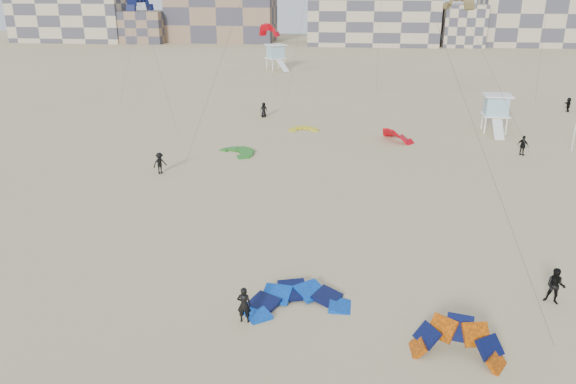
# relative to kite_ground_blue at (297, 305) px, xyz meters

# --- Properties ---
(ground) EXTENTS (320.00, 320.00, 0.00)m
(ground) POSITION_rel_kite_ground_blue_xyz_m (-3.49, -3.66, 0.00)
(ground) COLOR tan
(ground) RESTS_ON ground
(kite_ground_blue) EXTENTS (6.01, 6.18, 1.98)m
(kite_ground_blue) POSITION_rel_kite_ground_blue_xyz_m (0.00, 0.00, 0.00)
(kite_ground_blue) COLOR blue
(kite_ground_blue) RESTS_ON ground
(kite_ground_orange) EXTENTS (4.56, 4.57, 3.84)m
(kite_ground_orange) POSITION_rel_kite_ground_blue_xyz_m (7.18, -3.13, 0.00)
(kite_ground_orange) COLOR #FF6200
(kite_ground_orange) RESTS_ON ground
(kite_ground_green) EXTENTS (5.21, 5.20, 0.95)m
(kite_ground_green) POSITION_rel_kite_ground_blue_xyz_m (-8.12, 25.59, 0.00)
(kite_ground_green) COLOR #227C22
(kite_ground_green) RESTS_ON ground
(kite_ground_red_far) EXTENTS (5.36, 5.32, 3.76)m
(kite_ground_red_far) POSITION_rel_kite_ground_blue_xyz_m (6.93, 31.88, 0.00)
(kite_ground_red_far) COLOR #E6020B
(kite_ground_red_far) RESTS_ON ground
(kite_ground_yellow) EXTENTS (3.24, 3.39, 0.72)m
(kite_ground_yellow) POSITION_rel_kite_ground_blue_xyz_m (-2.84, 34.98, 0.00)
(kite_ground_yellow) COLOR yellow
(kite_ground_yellow) RESTS_ON ground
(kitesurfer_main) EXTENTS (0.66, 0.44, 1.81)m
(kitesurfer_main) POSITION_rel_kite_ground_blue_xyz_m (-2.30, -1.68, 0.91)
(kitesurfer_main) COLOR black
(kitesurfer_main) RESTS_ON ground
(kitesurfer_b) EXTENTS (1.13, 1.02, 1.88)m
(kitesurfer_b) POSITION_rel_kite_ground_blue_xyz_m (12.62, 1.69, 0.94)
(kitesurfer_b) COLOR black
(kitesurfer_b) RESTS_ON ground
(kitesurfer_c) EXTENTS (1.31, 1.29, 1.81)m
(kitesurfer_c) POSITION_rel_kite_ground_blue_xyz_m (-13.36, 18.95, 0.91)
(kitesurfer_c) COLOR black
(kitesurfer_c) RESTS_ON ground
(kitesurfer_d) EXTENTS (1.10, 1.08, 1.86)m
(kitesurfer_d) POSITION_rel_kite_ground_blue_xyz_m (18.00, 27.92, 0.93)
(kitesurfer_d) COLOR black
(kitesurfer_d) RESTS_ON ground
(kitesurfer_e) EXTENTS (0.97, 0.77, 1.75)m
(kitesurfer_e) POSITION_rel_kite_ground_blue_xyz_m (-8.08, 40.69, 0.87)
(kitesurfer_e) COLOR black
(kitesurfer_e) RESTS_ON ground
(kitesurfer_f) EXTENTS (0.53, 1.63, 1.76)m
(kitesurfer_f) POSITION_rel_kite_ground_blue_xyz_m (28.66, 47.95, 0.88)
(kitesurfer_f) COLOR black
(kitesurfer_f) RESTS_ON ground
(kite_fly_olive) EXTENTS (7.91, 12.48, 13.52)m
(kite_fly_olive) POSITION_rel_kite_ground_blue_xyz_m (12.33, 35.69, 13.12)
(kite_fly_olive) COLOR brown
(kite_fly_olive) RESTS_ON ground
(kite_fly_navy) EXTENTS (5.09, 8.47, 12.74)m
(kite_fly_navy) POSITION_rel_kite_ground_blue_xyz_m (-25.03, 48.37, 12.39)
(kite_fly_navy) COLOR #080D42
(kite_fly_navy) RESTS_ON ground
(kite_fly_red) EXTENTS (5.13, 12.76, 8.57)m
(kite_fly_red) POSITION_rel_kite_ground_blue_xyz_m (-10.78, 63.48, 8.00)
(kite_fly_red) COLOR #E6020B
(kite_fly_red) RESTS_ON ground
(lifeguard_tower_near) EXTENTS (2.97, 5.51, 3.98)m
(lifeguard_tower_near) POSITION_rel_kite_ground_blue_xyz_m (17.35, 36.67, 1.97)
(lifeguard_tower_near) COLOR white
(lifeguard_tower_near) RESTS_ON ground
(lifeguard_tower_far) EXTENTS (4.40, 6.73, 4.48)m
(lifeguard_tower_far) POSITION_rel_kite_ground_blue_xyz_m (-11.99, 79.31, 2.22)
(lifeguard_tower_far) COLOR white
(lifeguard_tower_far) RESTS_ON ground
(condo_west_a) EXTENTS (30.00, 15.00, 14.00)m
(condo_west_a) POSITION_rel_kite_ground_blue_xyz_m (-73.49, 126.34, 7.00)
(condo_west_a) COLOR #BEAA8B
(condo_west_a) RESTS_ON ground
(condo_west_b) EXTENTS (28.00, 14.00, 18.00)m
(condo_west_b) POSITION_rel_kite_ground_blue_xyz_m (-33.49, 130.34, 9.00)
(condo_west_b) COLOR #856850
(condo_west_b) RESTS_ON ground
(condo_mid) EXTENTS (32.00, 16.00, 12.00)m
(condo_mid) POSITION_rel_kite_ground_blue_xyz_m (6.51, 126.34, 6.00)
(condo_mid) COLOR #BEAA8B
(condo_mid) RESTS_ON ground
(condo_east) EXTENTS (26.00, 14.00, 16.00)m
(condo_east) POSITION_rel_kite_ground_blue_xyz_m (46.51, 128.34, 8.00)
(condo_east) COLOR #BEAA8B
(condo_east) RESTS_ON ground
(condo_fill_left) EXTENTS (12.00, 10.00, 8.00)m
(condo_fill_left) POSITION_rel_kite_ground_blue_xyz_m (-53.49, 124.34, 4.00)
(condo_fill_left) COLOR #856850
(condo_fill_left) RESTS_ON ground
(condo_fill_right) EXTENTS (10.00, 10.00, 10.00)m
(condo_fill_right) POSITION_rel_kite_ground_blue_xyz_m (28.51, 124.34, 5.00)
(condo_fill_right) COLOR #BEAA8B
(condo_fill_right) RESTS_ON ground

